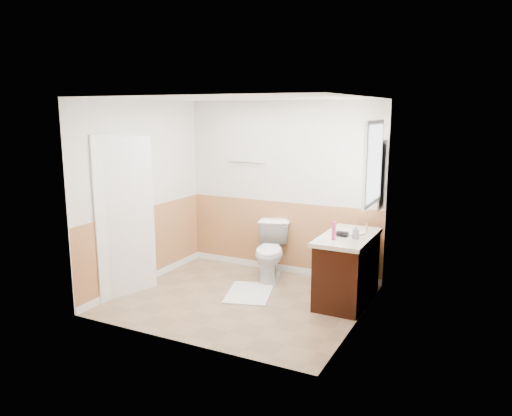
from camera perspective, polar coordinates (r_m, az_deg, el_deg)
The scene contains 32 objects.
floor at distance 6.34m, azimuth -1.85°, elevation -10.56°, with size 3.00×3.00×0.00m, color #8C7051.
ceiling at distance 5.89m, azimuth -2.01°, elevation 12.64°, with size 3.00×3.00×0.00m, color white.
wall_back at distance 7.14m, azimuth 3.06°, elevation 2.33°, with size 3.00×3.00×0.00m, color silver.
wall_front at distance 4.92m, azimuth -9.19°, elevation -1.91°, with size 3.00×3.00×0.00m, color silver.
wall_left at distance 6.83m, azimuth -13.06°, elevation 1.63°, with size 3.00×3.00×0.00m, color silver.
wall_right at distance 5.45m, azimuth 12.07°, elevation -0.72°, with size 3.00×3.00×0.00m, color silver.
wainscot_back at distance 7.29m, azimuth 2.96°, elevation -3.52°, with size 3.00×3.00×0.00m, color #BA814A.
wainscot_front at distance 5.15m, azimuth -8.84°, elevation -10.04°, with size 3.00×3.00×0.00m, color #BA814A.
wainscot_left at distance 6.98m, azimuth -12.71°, elevation -4.45°, with size 2.60×2.60×0.00m, color #BA814A.
wainscot_right at distance 5.65m, azimuth 11.63°, elevation -8.16°, with size 2.60×2.60×0.00m, color #BA814A.
toilet at distance 6.96m, azimuth 1.72°, elevation -5.06°, with size 0.45×0.79×0.80m, color white.
bath_mat at distance 6.52m, azimuth -0.79°, elevation -9.83°, with size 0.55×0.80×0.02m, color silver.
vanity_cabinet at distance 6.27m, azimuth 10.53°, elevation -7.12°, with size 0.55×1.10×0.80m, color black.
vanity_knob_left at distance 6.22m, azimuth 7.66°, elevation -5.73°, with size 0.03×0.03×0.03m, color silver.
vanity_knob_right at distance 6.40m, azimuth 8.25°, elevation -5.25°, with size 0.03×0.03×0.03m, color #B4B4BB.
countertop at distance 6.16m, azimuth 10.58°, elevation -3.35°, with size 0.60×1.15×0.05m, color silver.
sink_basin at distance 6.29m, azimuth 11.07°, elevation -2.73°, with size 0.36×0.36×0.02m, color silver.
faucet at distance 6.23m, azimuth 12.68°, elevation -2.36°, with size 0.02×0.02×0.14m, color silver.
lotion_bottle at distance 5.88m, azimuth 9.01°, elevation -2.63°, with size 0.05×0.05×0.22m, color #C73376.
soap_dispenser at distance 5.99m, azimuth 11.51°, elevation -2.68°, with size 0.08×0.08×0.18m, color #8D929F.
hair_dryer_body at distance 6.07m, azimuth 9.99°, elevation -2.96°, with size 0.07×0.07×0.14m, color black.
hair_dryer_handle at distance 6.09m, azimuth 9.73°, elevation -3.19°, with size 0.03×0.03×0.07m, color black.
mirror_panel at distance 6.46m, azimuth 14.46°, elevation 3.73°, with size 0.02×0.35×0.90m, color silver.
window_frame at distance 5.95m, azimuth 13.44°, elevation 5.09°, with size 0.04×0.80×1.00m, color white.
window_glass at distance 5.94m, azimuth 13.59°, elevation 5.08°, with size 0.01×0.70×0.90m, color white.
door at distance 6.47m, azimuth -14.82°, elevation -1.05°, with size 0.05×0.80×2.04m, color white.
door_frame at distance 6.52m, azimuth -15.32°, elevation -0.90°, with size 0.02×0.92×2.10m, color white.
door_knob at distance 6.69m, azimuth -12.54°, elevation -1.15°, with size 0.06×0.06×0.06m, color silver.
towel_bar at distance 7.29m, azimuth -1.06°, elevation 5.29°, with size 0.02×0.02×0.62m, color silver.
tp_holder_bar at distance 7.23m, azimuth 2.06°, elevation -2.01°, with size 0.02×0.02×0.14m, color silver.
tp_roll at distance 7.23m, azimuth 2.06°, elevation -2.01°, with size 0.11×0.11×0.10m, color white.
tp_sheet at distance 7.25m, azimuth 2.05°, elevation -2.85°, with size 0.10×0.01×0.16m, color white.
Camera 1 is at (2.82, -5.17, 2.36)m, focal length 34.48 mm.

